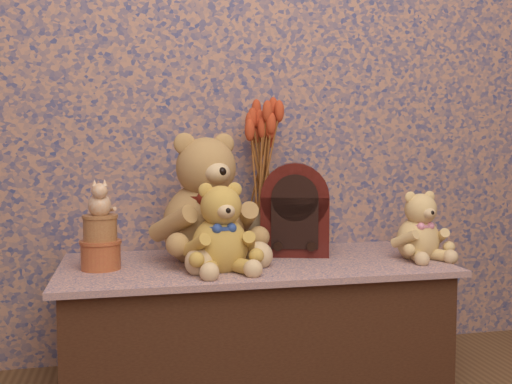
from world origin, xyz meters
TOP-DOWN VIEW (x-y plane):
  - display_shelf at (0.00, 1.21)m, footprint 1.27×0.61m
  - teddy_large at (-0.16, 1.26)m, footprint 0.49×0.53m
  - teddy_medium at (-0.13, 1.09)m, footprint 0.27×0.31m
  - teddy_small at (0.57, 1.13)m, footprint 0.23×0.26m
  - cathedral_radio at (0.18, 1.31)m, footprint 0.28×0.23m
  - ceramic_vase at (0.07, 1.37)m, footprint 0.13×0.13m
  - dried_stalks at (0.07, 1.37)m, footprint 0.23×0.23m
  - biscuit_tin_lower at (-0.50, 1.19)m, footprint 0.12×0.12m
  - biscuit_tin_upper at (-0.50, 1.19)m, footprint 0.11×0.11m
  - cat_figurine at (-0.50, 1.19)m, footprint 0.09×0.10m

SIDE VIEW (x-z plane):
  - display_shelf at x=0.00m, z-range 0.00..0.42m
  - biscuit_tin_lower at x=-0.50m, z-range 0.42..0.51m
  - ceramic_vase at x=0.07m, z-range 0.42..0.60m
  - teddy_small at x=0.57m, z-range 0.42..0.67m
  - biscuit_tin_upper at x=-0.50m, z-range 0.51..0.59m
  - teddy_medium at x=-0.13m, z-range 0.42..0.72m
  - cathedral_radio at x=0.18m, z-range 0.42..0.75m
  - cat_figurine at x=-0.50m, z-range 0.59..0.71m
  - teddy_large at x=-0.16m, z-range 0.42..0.88m
  - dried_stalks at x=0.07m, z-range 0.60..0.97m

